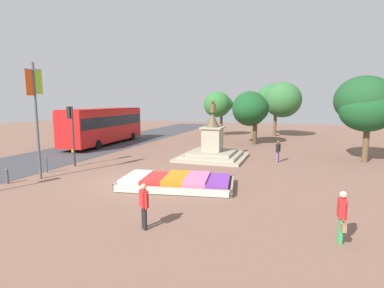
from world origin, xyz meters
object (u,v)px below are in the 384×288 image
object	(u,v)px
pedestrian_crossing_plaza	(144,203)
kerb_bollard_mid_b	(47,164)
pedestrian_near_planter	(278,150)
city_bus	(104,124)
pedestrian_with_handbag	(342,214)
flower_planter	(177,182)
traffic_light_mid_block	(72,126)
statue_monument	(212,148)
banner_pole	(36,115)
kerb_bollard_mid_a	(7,176)

from	to	relation	value
pedestrian_crossing_plaza	kerb_bollard_mid_b	xyz separation A→B (m)	(-9.59, 5.39, -0.40)
kerb_bollard_mid_b	pedestrian_crossing_plaza	bearing A→B (deg)	-29.33
pedestrian_near_planter	city_bus	bearing A→B (deg)	167.92
pedestrian_with_handbag	kerb_bollard_mid_b	size ratio (longest dim) A/B	1.63
kerb_bollard_mid_b	city_bus	bearing A→B (deg)	109.00
flower_planter	traffic_light_mid_block	distance (m)	9.16
statue_monument	kerb_bollard_mid_b	size ratio (longest dim) A/B	4.88
city_bus	pedestrian_crossing_plaza	bearing A→B (deg)	-51.47
flower_planter	city_bus	xyz separation A→B (m)	(-12.76, 11.96, 1.84)
statue_monument	banner_pole	xyz separation A→B (m)	(-7.65, -9.09, 2.84)
kerb_bollard_mid_a	traffic_light_mid_block	bearing A→B (deg)	86.18
traffic_light_mid_block	pedestrian_crossing_plaza	size ratio (longest dim) A/B	2.50
pedestrian_near_planter	kerb_bollard_mid_a	size ratio (longest dim) A/B	1.94
city_bus	pedestrian_with_handbag	size ratio (longest dim) A/B	6.98
pedestrian_crossing_plaza	traffic_light_mid_block	bearing A→B (deg)	141.35
flower_planter	pedestrian_with_handbag	xyz separation A→B (m)	(7.11, -4.11, 0.68)
pedestrian_crossing_plaza	kerb_bollard_mid_b	size ratio (longest dim) A/B	1.58
flower_planter	city_bus	world-z (taller)	city_bus
banner_pole	kerb_bollard_mid_b	xyz separation A→B (m)	(-0.78, 1.24, -3.11)
flower_planter	kerb_bollard_mid_b	xyz separation A→B (m)	(-8.72, 0.23, 0.28)
banner_pole	statue_monument	bearing A→B (deg)	49.94
pedestrian_crossing_plaza	statue_monument	bearing A→B (deg)	95.04
flower_planter	statue_monument	xyz separation A→B (m)	(-0.30, 8.08, 0.55)
statue_monument	pedestrian_with_handbag	xyz separation A→B (m)	(7.41, -12.18, 0.13)
statue_monument	banner_pole	bearing A→B (deg)	-130.06
flower_planter	banner_pole	distance (m)	8.70
pedestrian_with_handbag	flower_planter	bearing A→B (deg)	150.00
pedestrian_with_handbag	kerb_bollard_mid_a	xyz separation A→B (m)	(-15.92, 1.71, -0.51)
flower_planter	traffic_light_mid_block	world-z (taller)	traffic_light_mid_block
statue_monument	flower_planter	bearing A→B (deg)	-87.87
statue_monument	banner_pole	world-z (taller)	banner_pole
banner_pole	kerb_bollard_mid_a	size ratio (longest dim) A/B	7.98
flower_planter	kerb_bollard_mid_a	size ratio (longest dim) A/B	7.67
kerb_bollard_mid_a	pedestrian_near_planter	bearing A→B (deg)	38.54
pedestrian_with_handbag	pedestrian_crossing_plaza	world-z (taller)	pedestrian_with_handbag
flower_planter	traffic_light_mid_block	size ratio (longest dim) A/B	1.54
statue_monument	kerb_bollard_mid_b	distance (m)	11.52
pedestrian_with_handbag	city_bus	bearing A→B (deg)	141.05
traffic_light_mid_block	kerb_bollard_mid_b	xyz separation A→B (m)	(-0.23, -2.10, -2.23)
pedestrian_with_handbag	kerb_bollard_mid_b	bearing A→B (deg)	164.69
pedestrian_crossing_plaza	kerb_bollard_mid_b	bearing A→B (deg)	150.67
flower_planter	traffic_light_mid_block	bearing A→B (deg)	164.68
pedestrian_near_planter	kerb_bollard_mid_a	xyz separation A→B (m)	(-13.37, -10.65, -0.47)
banner_pole	kerb_bollard_mid_a	bearing A→B (deg)	-122.06
statue_monument	kerb_bollard_mid_a	distance (m)	13.50
pedestrian_near_planter	kerb_bollard_mid_b	world-z (taller)	pedestrian_near_planter
statue_monument	kerb_bollard_mid_a	bearing A→B (deg)	-129.10
statue_monument	traffic_light_mid_block	world-z (taller)	statue_monument
traffic_light_mid_block	banner_pole	size ratio (longest dim) A/B	0.62
banner_pole	pedestrian_crossing_plaza	distance (m)	10.11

